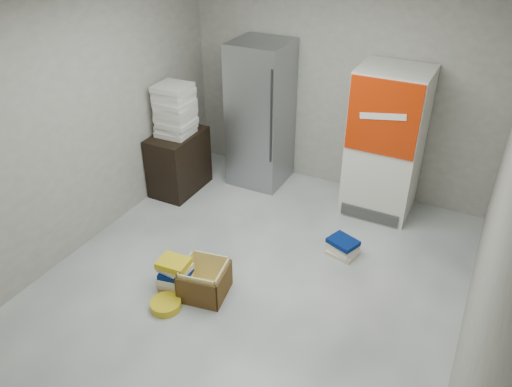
{
  "coord_description": "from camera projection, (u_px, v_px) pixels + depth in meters",
  "views": [
    {
      "loc": [
        1.82,
        -3.3,
        3.44
      ],
      "look_at": [
        -0.23,
        0.7,
        0.71
      ],
      "focal_mm": 35.0,
      "sensor_mm": 36.0,
      "label": 1
    }
  ],
  "objects": [
    {
      "name": "cardboard_box",
      "position": [
        205.0,
        282.0,
        4.91
      ],
      "size": [
        0.5,
        0.5,
        0.35
      ],
      "rotation": [
        0.0,
        0.0,
        0.17
      ],
      "color": "yellow",
      "rests_on": "ground"
    },
    {
      "name": "coke_cooler",
      "position": [
        386.0,
        143.0,
        5.86
      ],
      "size": [
        0.8,
        0.73,
        1.8
      ],
      "color": "silver",
      "rests_on": "ground"
    },
    {
      "name": "phonebook_stack_main",
      "position": [
        175.0,
        275.0,
        4.94
      ],
      "size": [
        0.35,
        0.3,
        0.37
      ],
      "rotation": [
        0.0,
        0.0,
        0.1
      ],
      "color": "#A78854",
      "rests_on": "ground"
    },
    {
      "name": "steel_fridge",
      "position": [
        261.0,
        115.0,
        6.48
      ],
      "size": [
        0.7,
        0.72,
        1.9
      ],
      "color": "#919398",
      "rests_on": "ground"
    },
    {
      "name": "room_shell",
      "position": [
        242.0,
        126.0,
        4.07
      ],
      "size": [
        4.04,
        5.04,
        2.82
      ],
      "color": "#AAA399",
      "rests_on": "ground"
    },
    {
      "name": "supply_box_stack",
      "position": [
        175.0,
        110.0,
        6.16
      ],
      "size": [
        0.44,
        0.43,
        0.65
      ],
      "color": "silver",
      "rests_on": "wood_shelf"
    },
    {
      "name": "wood_shelf",
      "position": [
        179.0,
        162.0,
        6.54
      ],
      "size": [
        0.5,
        0.8,
        0.8
      ],
      "primitive_type": "cube",
      "color": "black",
      "rests_on": "ground"
    },
    {
      "name": "phonebook_stack_side",
      "position": [
        343.0,
        247.0,
        5.48
      ],
      "size": [
        0.37,
        0.33,
        0.19
      ],
      "rotation": [
        0.0,
        0.0,
        -0.23
      ],
      "color": "beige",
      "rests_on": "ground"
    },
    {
      "name": "ground",
      "position": [
        245.0,
        292.0,
        5.0
      ],
      "size": [
        5.0,
        5.0,
        0.0
      ],
      "primitive_type": "plane",
      "color": "silver",
      "rests_on": "ground"
    },
    {
      "name": "bucket_lid",
      "position": [
        166.0,
        305.0,
        4.79
      ],
      "size": [
        0.32,
        0.32,
        0.08
      ],
      "primitive_type": "cylinder",
      "rotation": [
        0.0,
        0.0,
        -0.06
      ],
      "color": "gold",
      "rests_on": "ground"
    }
  ]
}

